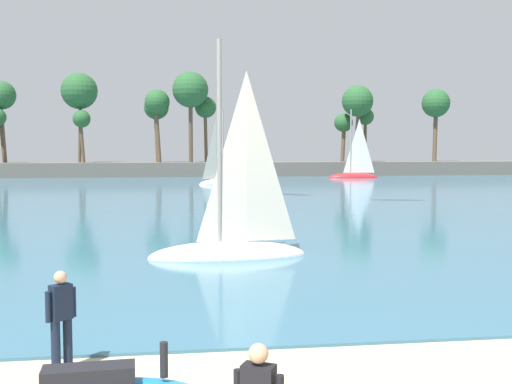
{
  "coord_description": "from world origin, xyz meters",
  "views": [
    {
      "loc": [
        0.55,
        -3.24,
        3.67
      ],
      "look_at": [
        2.89,
        13.55,
        2.45
      ],
      "focal_mm": 43.72,
      "sensor_mm": 36.0,
      "label": 1
    }
  ],
  "objects_px": {
    "sailboat_near_shore": "(231,236)",
    "person_at_waterline": "(61,317)",
    "sailboat_mid_bay": "(220,177)",
    "sailboat_toward_headland": "(354,171)"
  },
  "relations": [
    {
      "from": "sailboat_near_shore",
      "to": "person_at_waterline",
      "type": "bearing_deg",
      "value": -110.85
    },
    {
      "from": "person_at_waterline",
      "to": "sailboat_near_shore",
      "type": "bearing_deg",
      "value": 69.15
    },
    {
      "from": "sailboat_mid_bay",
      "to": "sailboat_toward_headland",
      "type": "relative_size",
      "value": 0.91
    },
    {
      "from": "sailboat_near_shore",
      "to": "sailboat_mid_bay",
      "type": "distance_m",
      "value": 41.0
    },
    {
      "from": "sailboat_near_shore",
      "to": "sailboat_toward_headland",
      "type": "height_order",
      "value": "sailboat_toward_headland"
    },
    {
      "from": "sailboat_mid_bay",
      "to": "sailboat_toward_headland",
      "type": "distance_m",
      "value": 19.47
    },
    {
      "from": "sailboat_near_shore",
      "to": "sailboat_mid_bay",
      "type": "height_order",
      "value": "sailboat_mid_bay"
    },
    {
      "from": "sailboat_near_shore",
      "to": "sailboat_toward_headland",
      "type": "distance_m",
      "value": 54.58
    },
    {
      "from": "sailboat_toward_headland",
      "to": "sailboat_near_shore",
      "type": "bearing_deg",
      "value": -111.1
    },
    {
      "from": "person_at_waterline",
      "to": "sailboat_near_shore",
      "type": "height_order",
      "value": "sailboat_near_shore"
    }
  ]
}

